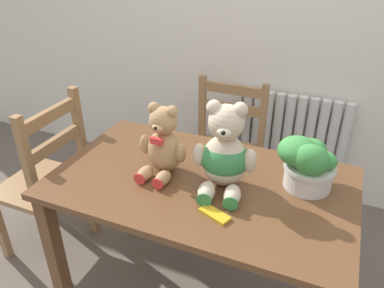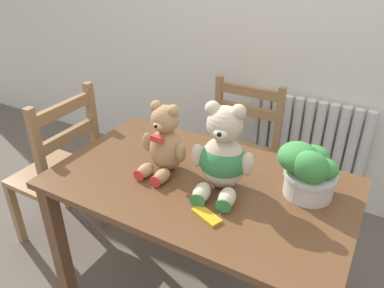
{
  "view_description": "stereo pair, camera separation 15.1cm",
  "coord_description": "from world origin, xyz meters",
  "px_view_note": "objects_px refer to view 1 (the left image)",
  "views": [
    {
      "loc": [
        0.47,
        -0.84,
        1.64
      ],
      "look_at": [
        -0.05,
        0.38,
        0.9
      ],
      "focal_mm": 35.0,
      "sensor_mm": 36.0,
      "label": 1
    },
    {
      "loc": [
        0.6,
        -0.77,
        1.64
      ],
      "look_at": [
        -0.05,
        0.38,
        0.9
      ],
      "focal_mm": 35.0,
      "sensor_mm": 36.0,
      "label": 2
    }
  ],
  "objects_px": {
    "teddy_bear_left": "(163,144)",
    "chocolate_bar": "(215,214)",
    "wooden_chair_behind": "(223,151)",
    "teddy_bear_right": "(225,154)",
    "potted_plant": "(307,162)",
    "wooden_chair_side": "(46,181)"
  },
  "relations": [
    {
      "from": "teddy_bear_left",
      "to": "teddy_bear_right",
      "type": "xyz_separation_m",
      "value": [
        0.27,
        0.0,
        0.01
      ]
    },
    {
      "from": "chocolate_bar",
      "to": "teddy_bear_right",
      "type": "bearing_deg",
      "value": 99.89
    },
    {
      "from": "teddy_bear_left",
      "to": "chocolate_bar",
      "type": "distance_m",
      "value": 0.38
    },
    {
      "from": "wooden_chair_side",
      "to": "potted_plant",
      "type": "distance_m",
      "value": 1.39
    },
    {
      "from": "wooden_chair_side",
      "to": "potted_plant",
      "type": "bearing_deg",
      "value": -86.15
    },
    {
      "from": "wooden_chair_side",
      "to": "wooden_chair_behind",
      "type": "bearing_deg",
      "value": -47.05
    },
    {
      "from": "wooden_chair_behind",
      "to": "chocolate_bar",
      "type": "distance_m",
      "value": 1.03
    },
    {
      "from": "wooden_chair_behind",
      "to": "teddy_bear_right",
      "type": "bearing_deg",
      "value": 107.82
    },
    {
      "from": "teddy_bear_left",
      "to": "chocolate_bar",
      "type": "relative_size",
      "value": 2.59
    },
    {
      "from": "wooden_chair_side",
      "to": "potted_plant",
      "type": "xyz_separation_m",
      "value": [
        1.32,
        0.09,
        0.4
      ]
    },
    {
      "from": "wooden_chair_behind",
      "to": "teddy_bear_left",
      "type": "distance_m",
      "value": 0.87
    },
    {
      "from": "wooden_chair_side",
      "to": "chocolate_bar",
      "type": "xyz_separation_m",
      "value": [
        1.05,
        -0.23,
        0.29
      ]
    },
    {
      "from": "wooden_chair_behind",
      "to": "chocolate_bar",
      "type": "bearing_deg",
      "value": 106.23
    },
    {
      "from": "wooden_chair_behind",
      "to": "potted_plant",
      "type": "xyz_separation_m",
      "value": [
        0.55,
        -0.63,
        0.41
      ]
    },
    {
      "from": "teddy_bear_left",
      "to": "potted_plant",
      "type": "bearing_deg",
      "value": -166.33
    },
    {
      "from": "teddy_bear_left",
      "to": "chocolate_bar",
      "type": "height_order",
      "value": "teddy_bear_left"
    },
    {
      "from": "wooden_chair_side",
      "to": "teddy_bear_left",
      "type": "distance_m",
      "value": 0.86
    },
    {
      "from": "teddy_bear_left",
      "to": "potted_plant",
      "type": "relative_size",
      "value": 1.33
    },
    {
      "from": "teddy_bear_left",
      "to": "potted_plant",
      "type": "xyz_separation_m",
      "value": [
        0.57,
        0.12,
        -0.02
      ]
    },
    {
      "from": "wooden_chair_behind",
      "to": "teddy_bear_right",
      "type": "xyz_separation_m",
      "value": [
        0.24,
        -0.75,
        0.44
      ]
    },
    {
      "from": "wooden_chair_side",
      "to": "teddy_bear_right",
      "type": "bearing_deg",
      "value": -91.69
    },
    {
      "from": "wooden_chair_side",
      "to": "potted_plant",
      "type": "height_order",
      "value": "potted_plant"
    }
  ]
}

